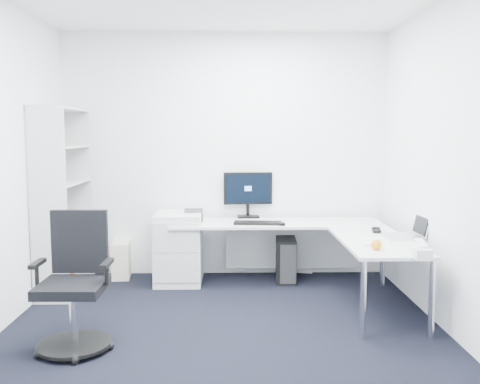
{
  "coord_description": "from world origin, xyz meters",
  "views": [
    {
      "loc": [
        0.05,
        -3.9,
        1.6
      ],
      "look_at": [
        0.15,
        1.05,
        1.05
      ],
      "focal_mm": 40.0,
      "sensor_mm": 36.0,
      "label": 1
    }
  ],
  "objects_px": {
    "bookshelf": "(62,200)",
    "laptop": "(399,224)",
    "monitor": "(248,194)",
    "task_chair": "(72,283)",
    "l_desk": "(279,259)"
  },
  "relations": [
    {
      "from": "bookshelf",
      "to": "laptop",
      "type": "relative_size",
      "value": 5.23
    },
    {
      "from": "bookshelf",
      "to": "monitor",
      "type": "bearing_deg",
      "value": 17.25
    },
    {
      "from": "task_chair",
      "to": "laptop",
      "type": "distance_m",
      "value": 2.86
    },
    {
      "from": "bookshelf",
      "to": "laptop",
      "type": "xyz_separation_m",
      "value": [
        3.21,
        -0.59,
        -0.15
      ]
    },
    {
      "from": "l_desk",
      "to": "monitor",
      "type": "distance_m",
      "value": 0.91
    },
    {
      "from": "laptop",
      "to": "l_desk",
      "type": "bearing_deg",
      "value": 152.5
    },
    {
      "from": "monitor",
      "to": "bookshelf",
      "type": "bearing_deg",
      "value": -166.39
    },
    {
      "from": "l_desk",
      "to": "task_chair",
      "type": "xyz_separation_m",
      "value": [
        -1.65,
        -1.47,
        0.18
      ]
    },
    {
      "from": "monitor",
      "to": "task_chair",
      "type": "bearing_deg",
      "value": -126.43
    },
    {
      "from": "monitor",
      "to": "laptop",
      "type": "distance_m",
      "value": 1.78
    },
    {
      "from": "l_desk",
      "to": "task_chair",
      "type": "distance_m",
      "value": 2.22
    },
    {
      "from": "l_desk",
      "to": "task_chair",
      "type": "relative_size",
      "value": 2.2
    },
    {
      "from": "l_desk",
      "to": "laptop",
      "type": "xyz_separation_m",
      "value": [
        1.04,
        -0.54,
        0.45
      ]
    },
    {
      "from": "task_chair",
      "to": "monitor",
      "type": "xyz_separation_m",
      "value": [
        1.36,
        2.11,
        0.41
      ]
    },
    {
      "from": "l_desk",
      "to": "bookshelf",
      "type": "xyz_separation_m",
      "value": [
        -2.17,
        0.05,
        0.6
      ]
    }
  ]
}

